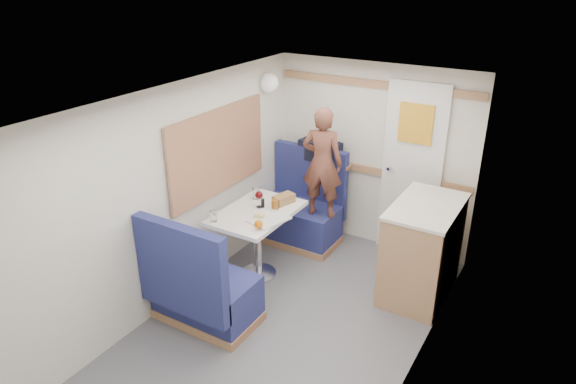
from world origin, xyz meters
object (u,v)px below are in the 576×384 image
Objects in this scene: orange_fruit at (258,224)px; cheese_block at (260,215)px; tray at (269,219)px; wine_glass at (259,196)px; dinette_table at (257,225)px; dome_light at (269,83)px; beer_glass at (275,205)px; bread_loaf at (284,199)px; tumbler_mid at (256,193)px; duffel_bag at (320,151)px; galley_counter at (422,249)px; tumbler_left at (213,216)px; person at (322,163)px; bench_far at (301,215)px; bench_near at (202,293)px; pepper_grinder at (263,203)px.

cheese_block is (-0.11, 0.18, -0.02)m from orange_fruit.
wine_glass reaches higher than tray.
tray is (0.20, -0.10, 0.16)m from dinette_table.
dome_light reaches higher than cheese_block.
beer_glass is 0.17m from bread_loaf.
tumbler_mid is at bearing 125.81° from orange_fruit.
duffel_bag is 4.54× the size of cheese_block.
cheese_block reaches higher than tray.
wine_glass is at bearing -162.62° from galley_counter.
orange_fruit is at bearing -80.87° from bread_loaf.
dome_light is 1.58m from tumbler_left.
person is 0.43m from duffel_bag.
bench_far is 1.51m from galley_counter.
bench_near is 1.07m from pepper_grinder.
wine_glass is (-1.49, -0.47, 0.38)m from galley_counter.
pepper_grinder is at bearing 36.97° from wine_glass.
person is at bearing -52.41° from duffel_bag.
dinette_table is 8.83× the size of beer_glass.
wine_glass is 0.77× the size of bread_loaf.
tumbler_left is at bearing -171.24° from orange_fruit.
tumbler_mid is 0.56× the size of bread_loaf.
tray is at bearing 96.15° from orange_fruit.
tumbler_left is (-0.34, -0.25, 0.02)m from cheese_block.
person reaches higher than dinette_table.
duffel_bag reaches higher than bread_loaf.
bench_far reaches higher than cheese_block.
bench_near is at bearing -90.04° from pepper_grinder.
person is 13.30× the size of pepper_grinder.
tumbler_mid reaches higher than tumbler_left.
tumbler_left reaches higher than cheese_block.
tumbler_left is (-0.32, -1.50, -0.24)m from duffel_bag.
dinette_table is 0.29m from wine_glass.
dome_light reaches higher than tumbler_mid.
dinette_table is 0.48m from tumbler_left.
tumbler_mid is (-0.25, -0.89, -0.23)m from duffel_bag.
pepper_grinder is at bearing -163.06° from galley_counter.
bench_far reaches higher than tray.
tray is at bearing -79.32° from bread_loaf.
bench_near reaches higher than bread_loaf.
orange_fruit reaches higher than pepper_grinder.
tray is at bearing 75.06° from bench_near.
galley_counter is 1.44m from beer_glass.
person reaches higher than bench_far.
duffel_bag reaches higher than wine_glass.
tumbler_left is (-0.23, -0.38, 0.21)m from dinette_table.
beer_glass is (0.02, 0.23, 0.02)m from cheese_block.
duffel_bag is (-1.38, 0.57, 0.54)m from galley_counter.
pepper_grinder is (0.16, -0.13, -0.02)m from tumbler_mid.
bench_near is 0.77m from orange_fruit.
dome_light is at bearing 117.42° from cheese_block.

